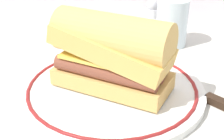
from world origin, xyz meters
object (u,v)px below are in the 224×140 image
(sausage_sandwich, at_px, (112,52))
(drinking_glass, at_px, (172,25))
(plate, at_px, (112,90))
(salt_shaker, at_px, (152,16))

(sausage_sandwich, bearing_deg, drinking_glass, 85.12)
(plate, height_order, drinking_glass, drinking_glass)
(plate, relative_size, sausage_sandwich, 1.47)
(sausage_sandwich, distance_m, drinking_glass, 0.24)
(plate, xyz_separation_m, drinking_glass, (0.10, 0.22, 0.04))
(drinking_glass, bearing_deg, salt_shaker, 120.99)
(plate, xyz_separation_m, salt_shaker, (0.06, 0.29, 0.03))
(sausage_sandwich, relative_size, drinking_glass, 2.03)
(sausage_sandwich, bearing_deg, salt_shaker, 98.48)
(plate, height_order, salt_shaker, salt_shaker)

